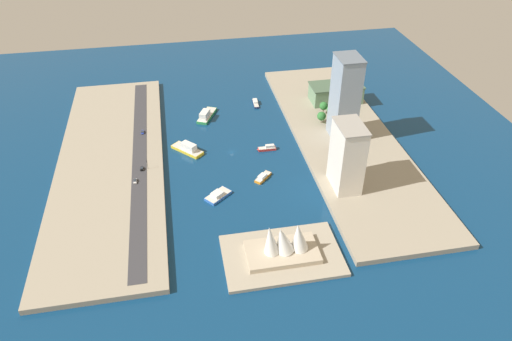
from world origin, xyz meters
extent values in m
plane|color=navy|center=(0.00, 0.00, 0.00)|extent=(440.00, 440.00, 0.00)
cube|color=#9E937F|center=(-83.36, 0.00, 1.74)|extent=(70.00, 240.00, 3.49)
cube|color=#9E937F|center=(83.36, 0.00, 1.74)|extent=(70.00, 240.00, 3.49)
cube|color=#A89E89|center=(-11.80, 105.57, 1.00)|extent=(63.09, 40.52, 2.00)
cube|color=#38383D|center=(63.73, 0.00, 3.56)|extent=(9.61, 228.00, 0.15)
cube|color=blue|center=(15.60, 48.45, 0.85)|extent=(18.22, 17.02, 1.70)
cone|color=blue|center=(8.75, 42.84, 0.85)|extent=(2.16, 2.16, 1.53)
cube|color=white|center=(16.30, 49.02, 2.77)|extent=(8.60, 8.47, 2.14)
cube|color=beige|center=(15.60, 48.45, 1.75)|extent=(17.50, 16.34, 0.10)
cube|color=orange|center=(-15.55, 34.92, 0.88)|extent=(12.88, 13.07, 1.75)
cone|color=orange|center=(-20.68, 29.64, 0.88)|extent=(2.23, 2.23, 1.58)
cube|color=white|center=(-14.87, 35.63, 2.55)|extent=(6.63, 6.66, 1.60)
cube|color=beige|center=(-15.55, 34.92, 1.80)|extent=(12.37, 12.55, 0.10)
cube|color=yellow|center=(30.85, -6.75, 1.07)|extent=(22.66, 23.74, 2.14)
cone|color=yellow|center=(39.52, -16.26, 1.07)|extent=(2.72, 2.72, 1.92)
cube|color=white|center=(29.71, -5.50, 4.54)|extent=(11.38, 11.77, 4.80)
cube|color=beige|center=(30.85, -6.75, 2.19)|extent=(21.76, 22.79, 0.10)
cube|color=#1E284C|center=(-29.67, -67.16, 0.68)|extent=(4.64, 15.70, 1.36)
cone|color=#1E284C|center=(-29.26, -59.04, 0.68)|extent=(1.29, 1.29, 1.23)
cube|color=white|center=(-29.72, -67.98, 2.40)|extent=(3.42, 7.17, 2.08)
cube|color=beige|center=(-29.67, -67.16, 1.41)|extent=(4.45, 15.07, 0.10)
cube|color=red|center=(-25.00, 2.00, 0.92)|extent=(12.67, 4.08, 1.84)
cone|color=red|center=(-18.19, 1.92, 0.92)|extent=(1.68, 1.68, 1.66)
cube|color=white|center=(-27.03, 2.02, 2.91)|extent=(6.26, 2.62, 2.13)
cube|color=beige|center=(-25.00, 2.00, 1.89)|extent=(12.16, 3.92, 0.10)
cube|color=#2D8C4C|center=(12.13, -53.64, 1.00)|extent=(18.43, 26.81, 2.01)
cone|color=#2D8C4C|center=(6.38, -65.78, 1.00)|extent=(2.41, 2.41, 1.81)
cube|color=white|center=(14.11, -49.46, 4.58)|extent=(9.62, 12.18, 5.13)
cube|color=beige|center=(12.13, -53.64, 2.06)|extent=(17.69, 25.73, 0.10)
cube|color=slate|center=(-94.09, -55.01, 10.21)|extent=(40.61, 20.86, 13.44)
cube|color=#47624A|center=(-94.09, -55.01, 17.33)|extent=(42.23, 21.70, 0.80)
cube|color=silver|center=(-63.14, 55.61, 24.89)|extent=(15.15, 24.10, 42.81)
cube|color=#9D9992|center=(-63.14, 55.61, 46.70)|extent=(15.75, 25.06, 0.80)
cube|color=#8C9EB2|center=(-80.66, -1.81, 33.40)|extent=(15.72, 21.18, 59.82)
cube|color=slate|center=(-80.66, -1.81, 63.71)|extent=(16.35, 22.03, 0.80)
cylinder|color=black|center=(65.31, 30.10, 3.96)|extent=(0.26, 0.65, 0.64)
cylinder|color=black|center=(67.05, 30.06, 3.96)|extent=(0.26, 0.65, 0.64)
cylinder|color=black|center=(65.24, 26.71, 3.96)|extent=(0.26, 0.65, 0.64)
cylinder|color=black|center=(66.97, 26.67, 3.96)|extent=(0.26, 0.65, 0.64)
cube|color=white|center=(66.14, 28.38, 4.27)|extent=(2.04, 4.88, 0.82)
cube|color=#262D38|center=(66.14, 28.14, 4.94)|extent=(1.76, 2.75, 0.52)
cylinder|color=black|center=(62.59, -33.53, 3.96)|extent=(0.26, 0.64, 0.64)
cylinder|color=black|center=(60.85, -33.50, 3.96)|extent=(0.26, 0.64, 0.64)
cylinder|color=black|center=(62.64, -30.12, 3.96)|extent=(0.26, 0.64, 0.64)
cylinder|color=black|center=(60.91, -30.09, 3.96)|extent=(0.26, 0.64, 0.64)
cube|color=blue|center=(61.75, -31.81, 4.25)|extent=(2.01, 4.91, 0.77)
cube|color=#262D38|center=(61.75, -31.56, 4.90)|extent=(1.75, 2.76, 0.54)
cylinder|color=black|center=(62.90, 13.74, 3.96)|extent=(0.26, 0.64, 0.64)
cylinder|color=black|center=(61.12, 13.72, 3.96)|extent=(0.26, 0.64, 0.64)
cylinder|color=black|center=(62.87, 16.71, 3.96)|extent=(0.26, 0.64, 0.64)
cylinder|color=black|center=(61.09, 16.69, 3.96)|extent=(0.26, 0.64, 0.64)
cube|color=black|center=(61.99, 15.21, 4.26)|extent=(2.02, 4.26, 0.80)
cube|color=#262D38|center=(61.99, 15.43, 4.94)|extent=(1.76, 2.39, 0.57)
cylinder|color=black|center=(58.08, 14.83, 6.24)|extent=(0.18, 0.18, 5.50)
cube|color=black|center=(58.08, 14.83, 9.49)|extent=(0.36, 0.36, 1.00)
sphere|color=red|center=(58.08, 14.83, 9.84)|extent=(0.24, 0.24, 0.24)
sphere|color=yellow|center=(58.08, 14.83, 9.49)|extent=(0.24, 0.24, 0.24)
sphere|color=green|center=(58.08, 14.83, 9.14)|extent=(0.24, 0.24, 0.24)
cube|color=#BCAD93|center=(-11.80, 105.57, 3.50)|extent=(38.60, 22.01, 3.00)
cone|color=white|center=(-20.35, 105.57, 13.41)|extent=(11.18, 9.45, 17.72)
cone|color=white|center=(-11.80, 105.57, 12.77)|extent=(13.24, 10.37, 17.28)
cone|color=white|center=(-5.28, 105.57, 13.75)|extent=(10.08, 8.41, 18.23)
cylinder|color=brown|center=(-77.83, -35.44, 5.59)|extent=(0.50, 0.50, 4.21)
sphere|color=#2D7233|center=(-77.83, -35.44, 10.32)|extent=(6.57, 6.57, 6.57)
cylinder|color=brown|center=(-81.28, -29.18, 5.66)|extent=(0.50, 0.50, 4.34)
sphere|color=#2D7233|center=(-81.28, -29.18, 10.24)|extent=(6.02, 6.02, 6.02)
cylinder|color=brown|center=(-72.13, -22.23, 4.98)|extent=(0.50, 0.50, 2.98)
sphere|color=#2D7233|center=(-72.13, -22.23, 9.19)|extent=(6.79, 6.79, 6.79)
camera|label=1|loc=(35.19, 280.66, 187.75)|focal=33.58mm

